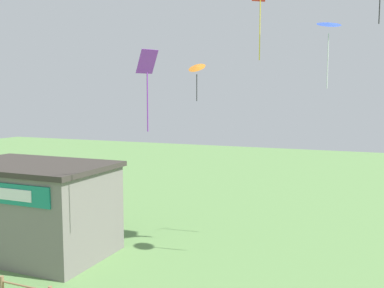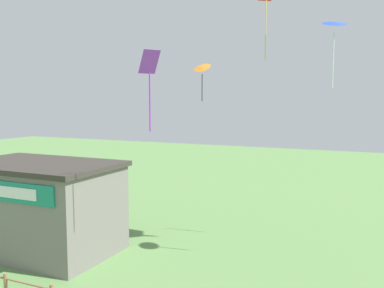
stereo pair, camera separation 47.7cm
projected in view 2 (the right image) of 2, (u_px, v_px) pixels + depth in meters
The scene contains 5 objects.
seaside_building at pixel (39, 206), 21.05m from camera, with size 7.74×4.88×4.43m.
kite_red_diamond at pixel (266, 4), 21.04m from camera, with size 0.88×0.84×3.80m.
kite_orange_delta at pixel (202, 68), 21.38m from camera, with size 0.98×0.90×1.95m.
kite_blue_delta at pixel (334, 25), 18.23m from camera, with size 1.37×1.35×2.98m.
kite_purple_streamer at pixel (150, 73), 16.16m from camera, with size 0.81×0.87×3.07m.
Camera 2 is at (5.81, -4.92, 7.49)m, focal length 40.00 mm.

